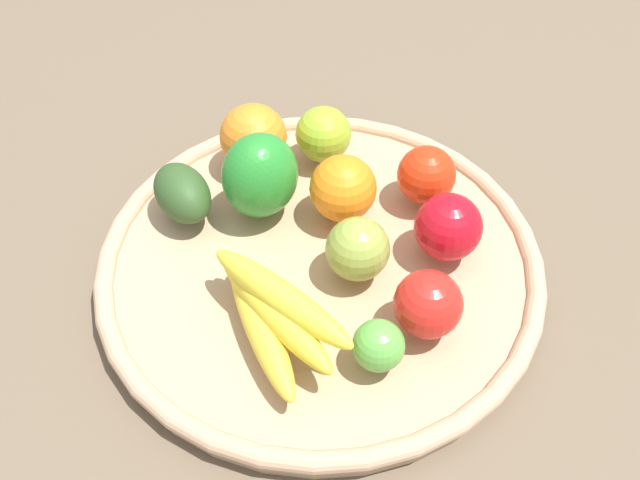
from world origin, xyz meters
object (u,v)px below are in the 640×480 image
at_px(apple_4, 426,175).
at_px(apple_2, 358,249).
at_px(banana_bunch, 272,312).
at_px(orange_0, 253,137).
at_px(avocado, 182,193).
at_px(orange_1, 343,188).
at_px(apple_1, 448,227).
at_px(apple_3, 428,304).
at_px(bell_pepper, 260,175).
at_px(apple_0, 321,134).
at_px(lime_0, 378,345).

bearing_deg(apple_4, apple_2, 145.07).
distance_m(banana_bunch, orange_0, 0.24).
xyz_separation_m(avocado, apple_4, (0.03, -0.26, 0.00)).
distance_m(orange_1, apple_2, 0.08).
height_order(apple_1, apple_3, apple_1).
relative_size(banana_bunch, orange_0, 2.17).
distance_m(avocado, bell_pepper, 0.09).
height_order(banana_bunch, apple_0, apple_0).
bearing_deg(banana_bunch, orange_1, -22.33).
height_order(avocado, apple_4, apple_4).
xyz_separation_m(banana_bunch, orange_0, (0.24, 0.04, 0.01)).
distance_m(banana_bunch, apple_0, 0.25).
height_order(apple_4, bell_pepper, bell_pepper).
height_order(apple_1, bell_pepper, bell_pepper).
distance_m(orange_1, apple_0, 0.10).
bearing_deg(apple_0, avocado, 123.29).
bearing_deg(avocado, lime_0, -132.16).
xyz_separation_m(apple_3, apple_2, (0.07, 0.06, -0.00)).
bearing_deg(orange_0, apple_1, -122.08).
bearing_deg(lime_0, apple_0, 11.69).
bearing_deg(banana_bunch, apple_2, -46.45).
xyz_separation_m(apple_1, orange_0, (0.13, 0.21, 0.00)).
bearing_deg(apple_4, avocado, 96.57).
bearing_deg(orange_0, banana_bunch, -170.95).
bearing_deg(apple_3, apple_2, 44.27).
bearing_deg(apple_1, orange_1, 63.92).
height_order(orange_1, apple_0, orange_1).
height_order(apple_0, lime_0, apple_0).
distance_m(apple_1, apple_4, 0.08).
bearing_deg(apple_1, orange_0, 57.92).
distance_m(apple_4, apple_2, 0.13).
distance_m(apple_4, bell_pepper, 0.18).
height_order(bell_pepper, apple_2, bell_pepper).
xyz_separation_m(apple_1, apple_4, (0.08, 0.02, -0.00)).
height_order(orange_1, apple_3, orange_1).
bearing_deg(apple_0, banana_bunch, 171.16).
relative_size(banana_bunch, lime_0, 3.46).
xyz_separation_m(orange_1, lime_0, (-0.19, -0.03, -0.01)).
relative_size(apple_0, lime_0, 1.35).
xyz_separation_m(orange_1, bell_pepper, (0.00, 0.09, 0.01)).
xyz_separation_m(orange_1, apple_3, (-0.15, -0.08, -0.00)).
relative_size(banana_bunch, avocado, 2.03).
xyz_separation_m(apple_4, apple_2, (-0.11, 0.08, 0.00)).
height_order(avocado, apple_0, apple_0).
bearing_deg(apple_4, apple_0, 60.53).
bearing_deg(lime_0, orange_1, 9.81).
relative_size(apple_4, apple_2, 1.00).
relative_size(orange_0, apple_2, 1.19).
relative_size(banana_bunch, apple_2, 2.58).
distance_m(banana_bunch, apple_3, 0.14).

